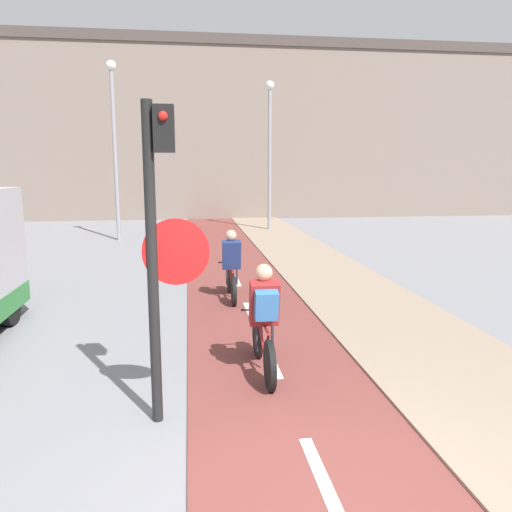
{
  "coord_description": "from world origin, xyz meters",
  "views": [
    {
      "loc": [
        -1.06,
        -3.29,
        2.6
      ],
      "look_at": [
        0.0,
        4.6,
        1.2
      ],
      "focal_mm": 35.0,
      "sensor_mm": 36.0,
      "label": 1
    }
  ],
  "objects_px": {
    "traffic_light_pole": "(160,230)",
    "cyclist_near": "(264,322)",
    "street_lamp_far": "(114,132)",
    "cyclist_far": "(231,268)",
    "street_lamp_sidewalk": "(270,139)"
  },
  "relations": [
    {
      "from": "traffic_light_pole",
      "to": "cyclist_near",
      "type": "relative_size",
      "value": 1.93
    },
    {
      "from": "cyclist_near",
      "to": "street_lamp_far",
      "type": "bearing_deg",
      "value": 105.27
    },
    {
      "from": "street_lamp_far",
      "to": "cyclist_near",
      "type": "distance_m",
      "value": 13.58
    },
    {
      "from": "street_lamp_far",
      "to": "cyclist_far",
      "type": "xyz_separation_m",
      "value": [
        3.39,
        -9.0,
        -3.24
      ]
    },
    {
      "from": "street_lamp_far",
      "to": "cyclist_far",
      "type": "height_order",
      "value": "street_lamp_far"
    },
    {
      "from": "cyclist_near",
      "to": "cyclist_far",
      "type": "distance_m",
      "value": 3.74
    },
    {
      "from": "traffic_light_pole",
      "to": "street_lamp_far",
      "type": "bearing_deg",
      "value": 99.41
    },
    {
      "from": "traffic_light_pole",
      "to": "cyclist_near",
      "type": "height_order",
      "value": "traffic_light_pole"
    },
    {
      "from": "traffic_light_pole",
      "to": "street_lamp_sidewalk",
      "type": "relative_size",
      "value": 0.53
    },
    {
      "from": "traffic_light_pole",
      "to": "street_lamp_far",
      "type": "relative_size",
      "value": 0.51
    },
    {
      "from": "street_lamp_far",
      "to": "cyclist_far",
      "type": "bearing_deg",
      "value": -69.37
    },
    {
      "from": "cyclist_near",
      "to": "cyclist_far",
      "type": "relative_size",
      "value": 1.03
    },
    {
      "from": "traffic_light_pole",
      "to": "cyclist_near",
      "type": "xyz_separation_m",
      "value": [
        1.2,
        1.03,
        -1.31
      ]
    },
    {
      "from": "cyclist_near",
      "to": "cyclist_far",
      "type": "bearing_deg",
      "value": 91.41
    },
    {
      "from": "street_lamp_far",
      "to": "traffic_light_pole",
      "type": "bearing_deg",
      "value": -80.59
    }
  ]
}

